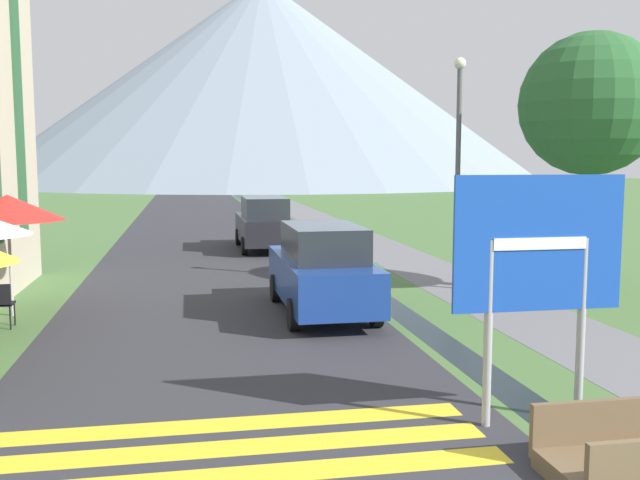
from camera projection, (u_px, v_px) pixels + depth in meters
name	position (u px, v px, depth m)	size (l,w,h in m)	color
ground_plane	(279.00, 251.00, 24.11)	(160.00, 160.00, 0.00)	#476B38
road	(199.00, 225.00, 33.42)	(6.40, 60.00, 0.01)	#2D2D33
footpath	(327.00, 223.00, 34.53)	(2.20, 60.00, 0.01)	slate
drainage_channel	(278.00, 224.00, 34.09)	(0.60, 60.00, 0.00)	black
crosswalk_marking	(243.00, 447.00, 7.73)	(5.44, 1.84, 0.01)	yellow
mountain_distant	(263.00, 82.00, 96.77)	(74.16, 74.16, 27.06)	gray
road_sign	(538.00, 262.00, 8.24)	(2.08, 0.11, 2.94)	#9E9EA3
footbridge	(637.00, 459.00, 6.90)	(1.70, 1.10, 0.65)	brown
parked_car_near	(322.00, 269.00, 14.30)	(1.73, 4.38, 1.82)	navy
parked_car_far	(264.00, 223.00, 24.50)	(1.78, 4.40, 1.82)	black
cafe_chair_far_left	(1.00, 301.00, 13.08)	(0.40, 0.40, 0.85)	black
cafe_umbrella_rear_red	(8.00, 208.00, 13.99)	(2.16, 2.16, 2.42)	#B7B2A8
streetlamp	(458.00, 154.00, 16.90)	(0.28, 0.28, 5.48)	#515156
tree_by_path	(591.00, 106.00, 16.02)	(3.21, 3.21, 5.95)	brown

